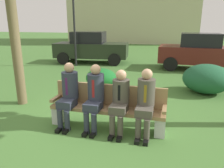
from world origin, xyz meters
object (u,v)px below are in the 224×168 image
object	(u,v)px
seated_man_centerleft	(95,94)
street_lamp	(74,19)
seated_man_leftmost	(69,91)
park_bench	(108,107)
seated_man_rightmost	(145,99)
parked_car_near	(91,47)
seated_man_centerright	(120,98)
shrub_mid_lawn	(101,78)
parked_car_far	(202,52)
shrub_near_bench	(207,79)

from	to	relation	value
seated_man_centerleft	street_lamp	size ratio (longest dim) A/B	0.35
seated_man_leftmost	park_bench	bearing A→B (deg)	8.67
seated_man_rightmost	parked_car_near	xyz separation A→B (m)	(-3.82, 7.25, 0.10)
seated_man_centerleft	park_bench	bearing A→B (deg)	27.68
park_bench	seated_man_centerright	bearing A→B (deg)	-24.76
shrub_mid_lawn	street_lamp	size ratio (longest dim) A/B	0.28
seated_man_rightmost	parked_car_far	size ratio (longest dim) A/B	0.33
shrub_near_bench	seated_man_centerleft	bearing A→B (deg)	-129.27
seated_man_centerright	shrub_near_bench	world-z (taller)	seated_man_centerright
seated_man_centerleft	shrub_mid_lawn	size ratio (longest dim) A/B	1.28
street_lamp	parked_car_near	bearing A→B (deg)	67.99
seated_man_centerleft	seated_man_rightmost	xyz separation A→B (m)	(1.03, -0.00, -0.02)
parked_car_far	seated_man_rightmost	bearing A→B (deg)	-104.62
seated_man_centerright	seated_man_rightmost	xyz separation A→B (m)	(0.50, 0.00, 0.02)
parked_car_far	shrub_near_bench	bearing A→B (deg)	-93.70
park_bench	seated_man_centerright	xyz separation A→B (m)	(0.29, -0.13, 0.27)
parked_car_far	street_lamp	distance (m)	6.27
shrub_mid_lawn	parked_car_near	world-z (taller)	parked_car_near
seated_man_centerright	parked_car_far	distance (m)	7.24
shrub_near_bench	parked_car_far	distance (m)	3.73
shrub_near_bench	parked_car_near	distance (m)	6.76
shrub_mid_lawn	seated_man_centerleft	bearing A→B (deg)	-74.47
parked_car_far	street_lamp	xyz separation A→B (m)	(-6.05, -0.69, 1.48)
park_bench	seated_man_rightmost	world-z (taller)	seated_man_rightmost
seated_man_leftmost	parked_car_near	xyz separation A→B (m)	(-2.21, 7.24, 0.08)
seated_man_rightmost	parked_car_near	world-z (taller)	parked_car_near
park_bench	parked_car_far	bearing A→B (deg)	69.02
shrub_near_bench	street_lamp	bearing A→B (deg)	152.64
seated_man_leftmost	seated_man_centerleft	world-z (taller)	seated_man_leftmost
shrub_mid_lawn	seated_man_centerright	bearing A→B (deg)	-65.21
seated_man_leftmost	shrub_mid_lawn	bearing A→B (deg)	94.26
shrub_mid_lawn	street_lamp	xyz separation A→B (m)	(-2.43, 3.31, 1.99)
seated_man_centerright	seated_man_centerleft	bearing A→B (deg)	179.15
seated_man_rightmost	parked_car_far	world-z (taller)	parked_car_far
seated_man_rightmost	shrub_near_bench	size ratio (longest dim) A/B	0.90
seated_man_centerright	street_lamp	distance (m)	7.40
seated_man_centerright	seated_man_rightmost	size ratio (longest dim) A/B	0.96
street_lamp	seated_man_rightmost	bearing A→B (deg)	-55.36
seated_man_centerleft	parked_car_near	xyz separation A→B (m)	(-2.79, 7.24, 0.09)
seated_man_centerright	street_lamp	bearing A→B (deg)	121.34
seated_man_leftmost	street_lamp	xyz separation A→B (m)	(-2.65, 6.16, 1.57)
park_bench	seated_man_rightmost	distance (m)	0.85
parked_car_near	shrub_mid_lawn	bearing A→B (deg)	-65.50
park_bench	street_lamp	bearing A→B (deg)	119.88
seated_man_leftmost	seated_man_centerright	distance (m)	1.11
seated_man_rightmost	parked_car_far	xyz separation A→B (m)	(1.79, 6.86, 0.10)
seated_man_centerright	parked_car_far	xyz separation A→B (m)	(2.29, 6.86, 0.13)
park_bench	seated_man_leftmost	bearing A→B (deg)	-171.33
seated_man_centerleft	shrub_mid_lawn	distance (m)	2.99
shrub_mid_lawn	street_lamp	bearing A→B (deg)	126.37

